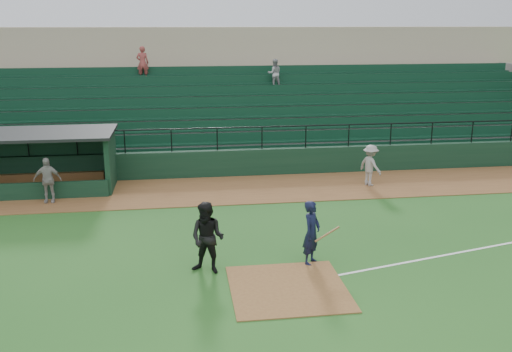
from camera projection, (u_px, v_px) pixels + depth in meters
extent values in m
plane|color=#21541B|center=(281.00, 272.00, 15.47)|extent=(90.00, 90.00, 0.00)
cube|color=brown|center=(246.00, 189.00, 23.10)|extent=(40.00, 4.00, 0.03)
cube|color=brown|center=(288.00, 288.00, 14.51)|extent=(3.00, 3.00, 0.03)
cube|color=black|center=(240.00, 163.00, 25.05)|extent=(36.00, 0.35, 1.20)
cylinder|color=black|center=(240.00, 127.00, 24.62)|extent=(36.00, 0.06, 0.06)
cube|color=slate|center=(229.00, 118.00, 29.40)|extent=(36.00, 9.00, 3.60)
cube|color=#0E3420|center=(230.00, 111.00, 28.81)|extent=(34.56, 8.00, 4.05)
cube|color=tan|center=(219.00, 79.00, 35.23)|extent=(38.00, 3.00, 6.40)
cube|color=slate|center=(222.00, 74.00, 33.19)|extent=(36.00, 2.00, 0.20)
imported|color=#A3A3A3|center=(275.00, 73.00, 30.91)|extent=(0.77, 0.60, 1.58)
imported|color=#9C3D39|center=(143.00, 63.00, 30.75)|extent=(0.67, 0.44, 1.83)
cube|color=black|center=(12.00, 157.00, 23.78)|extent=(8.50, 0.20, 2.30)
cube|color=black|center=(111.00, 161.00, 23.11)|extent=(0.20, 2.60, 2.30)
cube|color=olive|center=(12.00, 180.00, 23.64)|extent=(7.65, 0.40, 0.50)
imported|color=black|center=(312.00, 233.00, 15.79)|extent=(0.77, 0.81, 1.87)
cylinder|color=olive|center=(327.00, 234.00, 15.65)|extent=(0.79, 0.34, 0.35)
imported|color=black|center=(208.00, 238.00, 15.22)|extent=(1.21, 1.11, 2.01)
imported|color=#99948F|center=(370.00, 165.00, 23.39)|extent=(1.08, 1.29, 1.73)
imported|color=#99948F|center=(47.00, 180.00, 21.19)|extent=(1.03, 0.45, 1.75)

